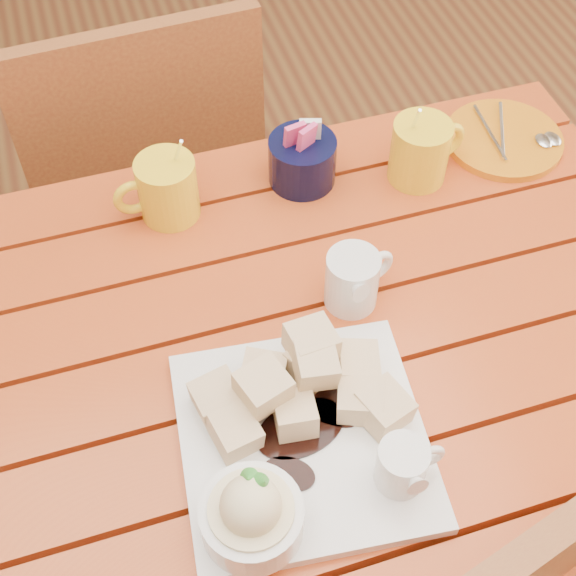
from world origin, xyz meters
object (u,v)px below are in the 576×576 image
object	(u,v)px
table	(270,399)
orange_saucer	(505,139)
coffee_mug_left	(166,188)
coffee_mug_right	(421,150)
dessert_plate	(295,444)
chair_far	(145,172)

from	to	relation	value
table	orange_saucer	world-z (taller)	orange_saucer
coffee_mug_left	coffee_mug_right	distance (m)	0.38
table	coffee_mug_right	size ratio (longest dim) A/B	8.21
coffee_mug_left	table	bearing A→B (deg)	-79.81
coffee_mug_left	dessert_plate	bearing A→B (deg)	-85.68
coffee_mug_right	orange_saucer	distance (m)	0.17
chair_far	coffee_mug_right	bearing A→B (deg)	130.68
chair_far	orange_saucer	bearing A→B (deg)	142.58
coffee_mug_left	orange_saucer	xyz separation A→B (m)	(0.54, -0.01, -0.04)
dessert_plate	orange_saucer	xyz separation A→B (m)	(0.48, 0.42, -0.03)
table	chair_far	xyz separation A→B (m)	(-0.07, 0.65, -0.14)
coffee_mug_left	coffee_mug_right	world-z (taller)	coffee_mug_right
table	dessert_plate	xyz separation A→B (m)	(-0.01, -0.15, 0.14)
table	coffee_mug_right	xyz separation A→B (m)	(0.31, 0.25, 0.16)
table	chair_far	bearing A→B (deg)	95.81
orange_saucer	chair_far	xyz separation A→B (m)	(-0.54, 0.37, -0.26)
table	coffee_mug_left	world-z (taller)	coffee_mug_left
coffee_mug_right	chair_far	xyz separation A→B (m)	(-0.38, 0.40, -0.30)
chair_far	coffee_mug_left	bearing A→B (deg)	87.27
coffee_mug_right	dessert_plate	bearing A→B (deg)	-141.03
table	coffee_mug_right	world-z (taller)	coffee_mug_right
table	coffee_mug_right	bearing A→B (deg)	38.49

